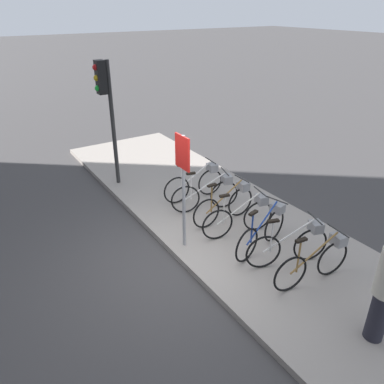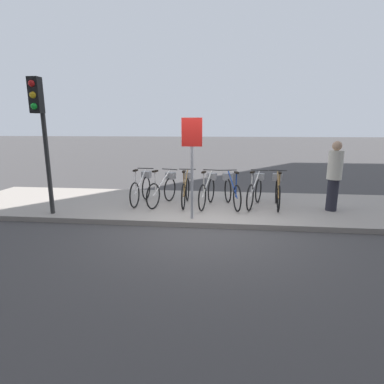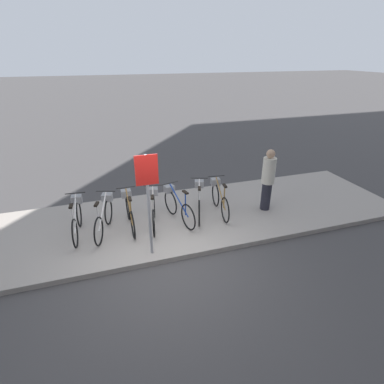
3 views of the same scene
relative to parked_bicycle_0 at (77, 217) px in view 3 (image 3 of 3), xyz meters
name	(u,v)px [view 3 (image 3 of 3)]	position (x,y,z in m)	size (l,w,h in m)	color
ground_plane	(168,263)	(1.78, -1.60, -0.55)	(120.00, 120.00, 0.00)	#423F3F
sidewalk	(153,223)	(1.78, 0.02, -0.49)	(13.52, 3.24, 0.12)	#9E9389
parked_bicycle_0	(77,217)	(0.00, 0.00, 0.00)	(0.46, 1.56, 0.96)	black
parked_bicycle_1	(104,215)	(0.62, -0.09, 0.00)	(0.60, 1.51, 0.96)	black
parked_bicycle_2	(129,210)	(1.21, -0.04, 0.00)	(0.46, 1.56, 0.96)	black
parked_bicycle_3	(154,208)	(1.80, -0.11, 0.00)	(0.49, 1.54, 0.96)	black
parked_bicycle_4	(177,205)	(2.40, -0.09, 0.00)	(0.54, 1.53, 0.96)	black
parked_bicycle_5	(199,200)	(3.03, 0.00, 0.00)	(0.63, 1.49, 0.96)	black
parked_bicycle_6	(219,197)	(3.59, -0.01, 0.00)	(0.46, 1.56, 0.96)	black
pedestrian	(268,179)	(4.85, -0.26, 0.46)	(0.34, 0.34, 1.70)	#23232D
sign_post	(148,189)	(1.51, -1.31, 1.08)	(0.44, 0.07, 2.21)	#99999E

